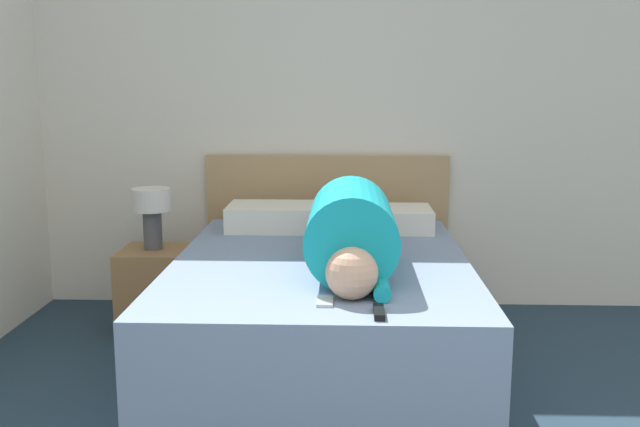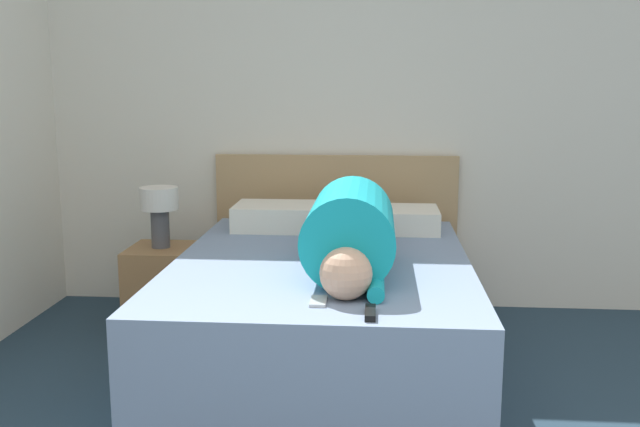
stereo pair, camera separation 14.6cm
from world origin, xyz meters
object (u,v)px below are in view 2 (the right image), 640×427
(person_lying, at_px, (351,229))
(pillow_second, at_px, (391,219))
(bed, at_px, (322,315))
(table_lamp, at_px, (159,207))
(tv_remote, at_px, (370,313))
(nightstand, at_px, (163,288))
(cell_phone, at_px, (318,301))
(pillow_near_headboard, at_px, (284,216))

(person_lying, relative_size, pillow_second, 3.08)
(bed, relative_size, table_lamp, 5.57)
(bed, height_order, tv_remote, tv_remote)
(person_lying, height_order, pillow_second, person_lying)
(nightstand, bearing_deg, table_lamp, -63.43)
(table_lamp, relative_size, tv_remote, 2.37)
(nightstand, relative_size, cell_phone, 3.82)
(pillow_second, bearing_deg, nightstand, -174.87)
(table_lamp, bearing_deg, cell_phone, -51.56)
(nightstand, distance_m, tv_remote, 1.94)
(pillow_second, bearing_deg, cell_phone, -102.18)
(bed, height_order, pillow_near_headboard, pillow_near_headboard)
(cell_phone, bearing_deg, nightstand, 128.44)
(pillow_second, bearing_deg, table_lamp, -174.87)
(bed, height_order, cell_phone, cell_phone)
(tv_remote, bearing_deg, pillow_near_headboard, 108.59)
(pillow_second, distance_m, cell_phone, 1.46)
(pillow_near_headboard, bearing_deg, person_lying, -62.37)
(pillow_second, relative_size, tv_remote, 3.65)
(table_lamp, bearing_deg, bed, -30.15)
(bed, xyz_separation_m, nightstand, (-1.00, 0.58, -0.05))
(nightstand, distance_m, pillow_near_headboard, 0.84)
(bed, distance_m, person_lying, 0.51)
(cell_phone, bearing_deg, table_lamp, 128.44)
(table_lamp, xyz_separation_m, tv_remote, (1.24, -1.45, -0.13))
(pillow_near_headboard, bearing_deg, bed, -67.99)
(bed, bearing_deg, nightstand, 149.85)
(pillow_second, relative_size, cell_phone, 4.21)
(nightstand, bearing_deg, pillow_near_headboard, 9.61)
(person_lying, distance_m, pillow_second, 0.85)
(pillow_near_headboard, bearing_deg, nightstand, -170.39)
(pillow_second, height_order, cell_phone, pillow_second)
(pillow_near_headboard, bearing_deg, pillow_second, 0.00)
(person_lying, bearing_deg, nightstand, 148.54)
(person_lying, height_order, pillow_near_headboard, person_lying)
(bed, distance_m, tv_remote, 0.96)
(bed, bearing_deg, pillow_near_headboard, 112.01)
(pillow_near_headboard, xyz_separation_m, cell_phone, (0.32, -1.43, -0.07))
(tv_remote, distance_m, cell_phone, 0.25)
(table_lamp, distance_m, pillow_near_headboard, 0.73)
(table_lamp, height_order, cell_phone, table_lamp)
(pillow_near_headboard, bearing_deg, cell_phone, -77.23)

